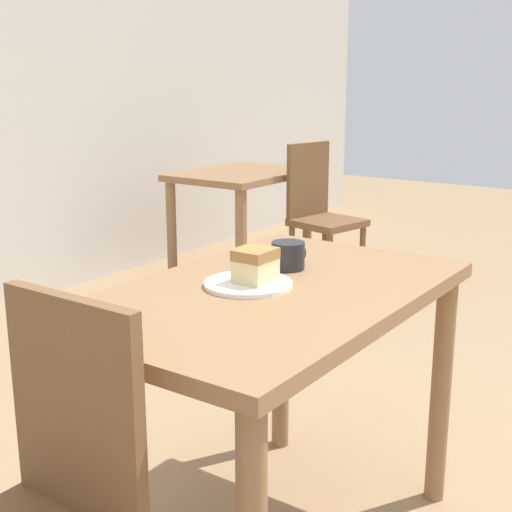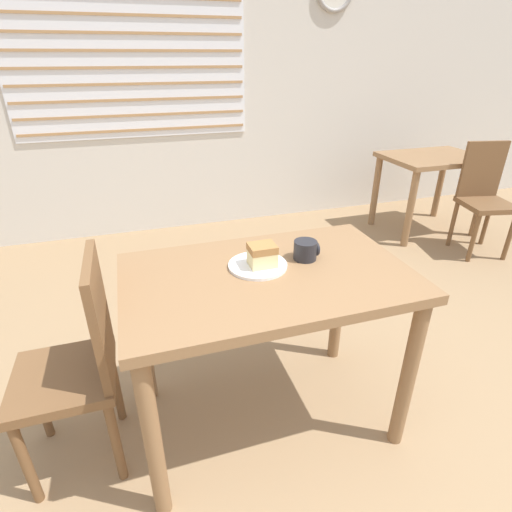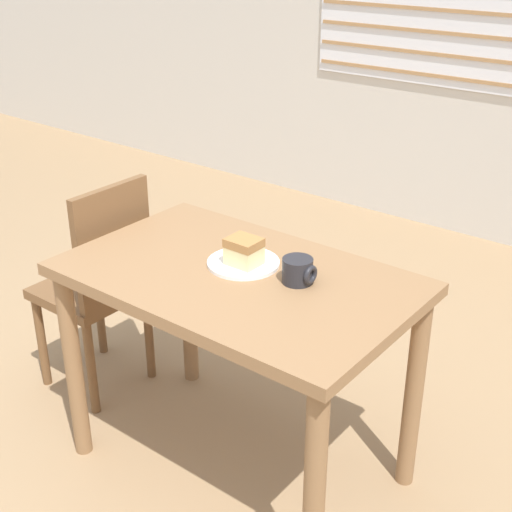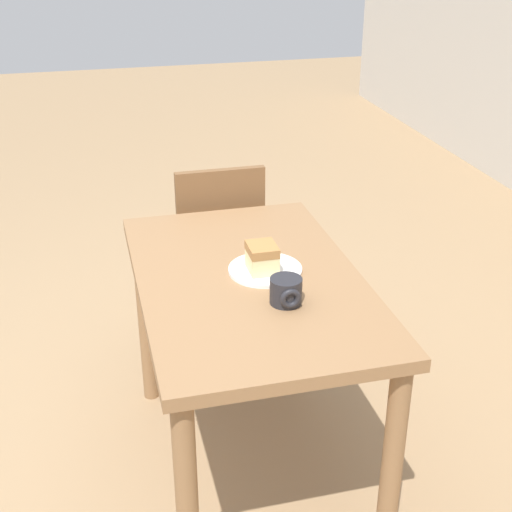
{
  "view_description": "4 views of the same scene",
  "coord_description": "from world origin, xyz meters",
  "px_view_note": "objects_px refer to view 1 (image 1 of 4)",
  "views": [
    {
      "loc": [
        -1.38,
        -0.39,
        1.29
      ],
      "look_at": [
        0.05,
        0.62,
        0.84
      ],
      "focal_mm": 50.0,
      "sensor_mm": 36.0,
      "label": 1
    },
    {
      "loc": [
        -0.37,
        -0.66,
        1.5
      ],
      "look_at": [
        0.03,
        0.6,
        0.83
      ],
      "focal_mm": 28.0,
      "sensor_mm": 36.0,
      "label": 2
    },
    {
      "loc": [
        1.32,
        -0.93,
        1.75
      ],
      "look_at": [
        0.1,
        0.63,
        0.81
      ],
      "focal_mm": 50.0,
      "sensor_mm": 36.0,
      "label": 3
    },
    {
      "loc": [
        1.95,
        0.13,
        1.78
      ],
      "look_at": [
        0.06,
        0.61,
        0.82
      ],
      "focal_mm": 50.0,
      "sensor_mm": 36.0,
      "label": 4
    }
  ],
  "objects_px": {
    "dining_table_far": "(241,192)",
    "chair_far_corner": "(320,212)",
    "plate": "(248,284)",
    "cake_slice": "(255,265)",
    "dining_table_near": "(271,332)",
    "coffee_mug": "(289,255)"
  },
  "relations": [
    {
      "from": "dining_table_far",
      "to": "coffee_mug",
      "type": "height_order",
      "value": "coffee_mug"
    },
    {
      "from": "dining_table_near",
      "to": "cake_slice",
      "type": "distance_m",
      "value": 0.18
    },
    {
      "from": "dining_table_near",
      "to": "dining_table_far",
      "type": "bearing_deg",
      "value": 37.79
    },
    {
      "from": "dining_table_near",
      "to": "plate",
      "type": "height_order",
      "value": "plate"
    },
    {
      "from": "dining_table_near",
      "to": "chair_far_corner",
      "type": "relative_size",
      "value": 1.22
    },
    {
      "from": "dining_table_near",
      "to": "coffee_mug",
      "type": "distance_m",
      "value": 0.25
    },
    {
      "from": "plate",
      "to": "coffee_mug",
      "type": "bearing_deg",
      "value": 2.0
    },
    {
      "from": "dining_table_far",
      "to": "coffee_mug",
      "type": "relative_size",
      "value": 8.29
    },
    {
      "from": "plate",
      "to": "coffee_mug",
      "type": "xyz_separation_m",
      "value": [
        0.21,
        0.01,
        0.03
      ]
    },
    {
      "from": "cake_slice",
      "to": "dining_table_far",
      "type": "bearing_deg",
      "value": 36.94
    },
    {
      "from": "plate",
      "to": "dining_table_far",
      "type": "bearing_deg",
      "value": 36.53
    },
    {
      "from": "dining_table_far",
      "to": "chair_far_corner",
      "type": "distance_m",
      "value": 0.52
    },
    {
      "from": "dining_table_near",
      "to": "coffee_mug",
      "type": "bearing_deg",
      "value": 19.2
    },
    {
      "from": "dining_table_far",
      "to": "chair_far_corner",
      "type": "height_order",
      "value": "chair_far_corner"
    },
    {
      "from": "dining_table_far",
      "to": "chair_far_corner",
      "type": "bearing_deg",
      "value": -74.72
    },
    {
      "from": "plate",
      "to": "cake_slice",
      "type": "height_order",
      "value": "cake_slice"
    },
    {
      "from": "plate",
      "to": "cake_slice",
      "type": "distance_m",
      "value": 0.05
    },
    {
      "from": "dining_table_far",
      "to": "plate",
      "type": "height_order",
      "value": "plate"
    },
    {
      "from": "chair_far_corner",
      "to": "plate",
      "type": "relative_size",
      "value": 3.88
    },
    {
      "from": "dining_table_far",
      "to": "chair_far_corner",
      "type": "xyz_separation_m",
      "value": [
        0.13,
        -0.49,
        -0.1
      ]
    },
    {
      "from": "dining_table_near",
      "to": "coffee_mug",
      "type": "relative_size",
      "value": 10.73
    },
    {
      "from": "dining_table_near",
      "to": "plate",
      "type": "xyz_separation_m",
      "value": [
        -0.02,
        0.06,
        0.12
      ]
    }
  ]
}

